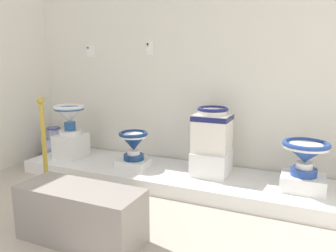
# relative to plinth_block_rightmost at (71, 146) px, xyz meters

# --- Properties ---
(wall_back) EXTENTS (4.21, 0.06, 3.05)m
(wall_back) POSITION_rel_plinth_block_rightmost_xyz_m (1.29, 0.49, 1.25)
(wall_back) COLOR silver
(wall_back) RESTS_ON ground_plane
(display_platform) EXTENTS (3.38, 0.79, 0.14)m
(display_platform) POSITION_rel_plinth_block_rightmost_xyz_m (1.29, 0.04, -0.21)
(display_platform) COLOR white
(display_platform) RESTS_ON ground_plane
(plinth_block_rightmost) EXTENTS (0.29, 0.36, 0.28)m
(plinth_block_rightmost) POSITION_rel_plinth_block_rightmost_xyz_m (0.00, 0.00, 0.00)
(plinth_block_rightmost) COLOR white
(plinth_block_rightmost) RESTS_ON display_platform
(antique_toilet_rightmost) EXTENTS (0.36, 0.36, 0.35)m
(antique_toilet_rightmost) POSITION_rel_plinth_block_rightmost_xyz_m (0.00, 0.00, 0.37)
(antique_toilet_rightmost) COLOR white
(antique_toilet_rightmost) RESTS_ON plinth_block_rightmost
(plinth_block_tall_cobalt) EXTENTS (0.33, 0.28, 0.08)m
(plinth_block_tall_cobalt) POSITION_rel_plinth_block_rightmost_xyz_m (0.87, -0.01, -0.10)
(plinth_block_tall_cobalt) COLOR white
(plinth_block_tall_cobalt) RESTS_ON display_platform
(antique_toilet_tall_cobalt) EXTENTS (0.32, 0.32, 0.31)m
(antique_toilet_tall_cobalt) POSITION_rel_plinth_block_rightmost_xyz_m (0.87, -0.01, 0.14)
(antique_toilet_tall_cobalt) COLOR navy
(antique_toilet_tall_cobalt) RESTS_ON plinth_block_tall_cobalt
(plinth_block_broad_patterned) EXTENTS (0.36, 0.37, 0.24)m
(plinth_block_broad_patterned) POSITION_rel_plinth_block_rightmost_xyz_m (1.71, 0.10, -0.02)
(plinth_block_broad_patterned) COLOR white
(plinth_block_broad_patterned) RESTS_ON display_platform
(antique_toilet_broad_patterned) EXTENTS (0.36, 0.33, 0.45)m
(antique_toilet_broad_patterned) POSITION_rel_plinth_block_rightmost_xyz_m (1.71, 0.10, 0.34)
(antique_toilet_broad_patterned) COLOR white
(antique_toilet_broad_patterned) RESTS_ON plinth_block_broad_patterned
(plinth_block_leftmost) EXTENTS (0.37, 0.30, 0.14)m
(plinth_block_leftmost) POSITION_rel_plinth_block_rightmost_xyz_m (2.58, 0.02, -0.07)
(plinth_block_leftmost) COLOR white
(plinth_block_leftmost) RESTS_ON display_platform
(antique_toilet_leftmost) EXTENTS (0.40, 0.40, 0.31)m
(antique_toilet_leftmost) POSITION_rel_plinth_block_rightmost_xyz_m (2.58, 0.02, 0.21)
(antique_toilet_leftmost) COLOR #224191
(antique_toilet_leftmost) RESTS_ON plinth_block_leftmost
(info_placard_first) EXTENTS (0.13, 0.01, 0.14)m
(info_placard_first) POSITION_rel_plinth_block_rightmost_xyz_m (0.01, 0.45, 1.13)
(info_placard_first) COLOR white
(info_placard_second) EXTENTS (0.09, 0.01, 0.15)m
(info_placard_second) POSITION_rel_plinth_block_rightmost_xyz_m (0.84, 0.45, 1.15)
(info_placard_second) COLOR white
(decorative_vase_corner) EXTENTS (0.30, 0.30, 0.41)m
(decorative_vase_corner) POSITION_rel_plinth_block_rightmost_xyz_m (-0.52, 0.26, -0.11)
(decorative_vase_corner) COLOR #3B438A
(decorative_vase_corner) RESTS_ON ground_plane
(stanchion_post_near_left) EXTENTS (0.27, 0.27, 0.97)m
(stanchion_post_near_left) POSITION_rel_plinth_block_rightmost_xyz_m (0.45, -0.86, -0.00)
(stanchion_post_near_left) COLOR gold
(stanchion_post_near_left) RESTS_ON ground_plane
(museum_bench) EXTENTS (0.91, 0.36, 0.40)m
(museum_bench) POSITION_rel_plinth_block_rightmost_xyz_m (1.15, -1.25, -0.08)
(museum_bench) COLOR gray
(museum_bench) RESTS_ON ground_plane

